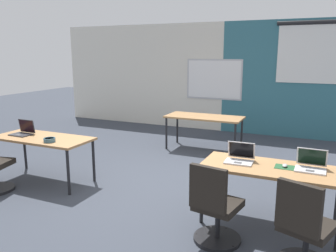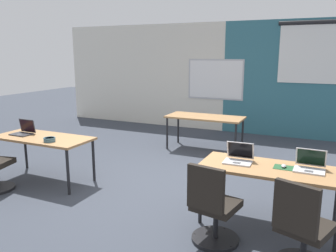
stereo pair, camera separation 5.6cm
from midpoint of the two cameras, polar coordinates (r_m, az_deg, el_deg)
ground_plane at (r=5.45m, az=-1.29°, el=-9.69°), size 24.00×24.00×0.00m
back_wall_assembly at (r=9.02m, az=10.91°, el=7.97°), size 10.00×0.27×2.80m
desk_near_left at (r=5.77m, az=-19.89°, el=-2.29°), size 1.60×0.70×0.72m
desk_near_right at (r=4.19m, az=16.96°, el=-7.38°), size 1.60×0.70×0.72m
desk_far_center at (r=7.23m, az=6.41°, el=1.15°), size 1.60×0.70×0.72m
laptop_near_right_inner at (r=4.26m, az=12.06°, el=-5.25°), size 0.34×0.30×0.23m
chair_near_right_inner at (r=3.77m, az=7.97°, el=-13.90°), size 0.52×0.57×0.92m
laptop_near_left_end at (r=6.04m, az=-22.75°, el=-0.81°), size 0.34×0.27×0.24m
laptop_near_right_end at (r=4.21m, az=22.95°, el=-6.15°), size 0.34×0.30×0.23m
mousepad_near_right_end at (r=4.21m, az=19.11°, el=-6.56°), size 0.22×0.19×0.00m
mouse_near_right_end at (r=4.20m, az=19.13°, el=-6.32°), size 0.06×0.10×0.03m
chair_near_right_end at (r=3.55m, az=21.87°, el=-16.37°), size 0.56×0.61×0.92m
snack_bowl at (r=5.40m, az=-18.91°, el=-2.11°), size 0.18×0.18×0.06m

